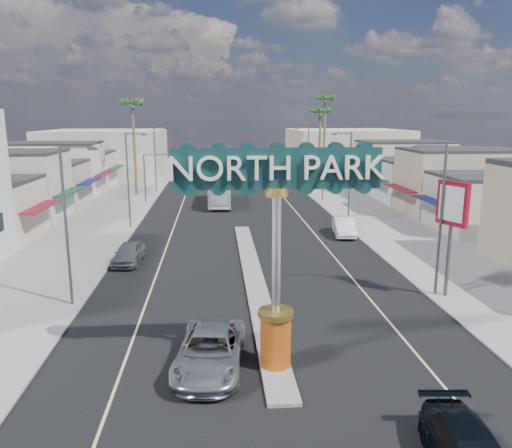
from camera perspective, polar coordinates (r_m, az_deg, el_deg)
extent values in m
plane|color=gray|center=(48.55, -1.71, -0.24)|extent=(160.00, 160.00, 0.00)
cube|color=black|center=(48.55, -1.71, -0.24)|extent=(20.00, 120.00, 0.01)
cube|color=gray|center=(33.12, -0.26, -6.10)|extent=(1.30, 30.00, 0.16)
cube|color=gray|center=(49.84, -18.00, -0.45)|extent=(8.00, 120.00, 0.12)
cube|color=gray|center=(51.18, 14.14, 0.11)|extent=(8.00, 120.00, 0.12)
cube|color=beige|center=(64.52, -24.26, 4.51)|extent=(12.00, 42.00, 6.00)
cube|color=#B7B29E|center=(66.29, 18.92, 5.10)|extent=(12.00, 42.00, 6.00)
cube|color=#B7B29E|center=(94.62, -16.76, 7.82)|extent=(20.00, 20.00, 8.00)
cube|color=beige|center=(95.73, 10.22, 8.18)|extent=(20.00, 20.00, 8.00)
cylinder|color=#CE3F0F|center=(21.57, 2.25, -13.16)|extent=(1.30, 1.30, 2.20)
cylinder|color=gold|center=(21.08, 2.28, -10.15)|extent=(1.50, 1.50, 0.25)
cylinder|color=#B7B7BC|center=(20.25, 2.34, -3.53)|extent=(0.36, 0.36, 4.80)
cylinder|color=gold|center=(19.70, 2.41, 3.69)|extent=(0.90, 0.90, 0.35)
cube|color=#0F3030|center=(19.59, 2.43, 6.37)|extent=(8.20, 0.50, 1.60)
cylinder|color=#47474C|center=(62.39, -12.60, 5.06)|extent=(0.18, 0.18, 6.00)
cylinder|color=#47474C|center=(61.81, -10.41, 7.79)|extent=(5.00, 0.12, 0.12)
cube|color=black|center=(61.68, -8.52, 7.38)|extent=(0.32, 0.32, 1.00)
sphere|color=red|center=(61.48, -8.54, 7.67)|extent=(0.22, 0.22, 0.22)
cylinder|color=#47474C|center=(63.23, 7.64, 5.34)|extent=(0.18, 0.18, 6.00)
cylinder|color=#47474C|center=(62.47, 5.46, 7.98)|extent=(5.00, 0.12, 0.12)
cube|color=black|center=(62.19, 3.62, 7.53)|extent=(0.32, 0.32, 1.00)
sphere|color=red|center=(61.99, 3.65, 7.81)|extent=(0.22, 0.22, 0.22)
cylinder|color=#47474C|center=(29.17, -20.87, -0.46)|extent=(0.16, 0.16, 9.00)
cylinder|color=#47474C|center=(28.34, -19.79, 8.28)|extent=(1.80, 0.10, 0.10)
cube|color=#47474C|center=(28.15, -18.19, 8.17)|extent=(0.50, 0.22, 0.15)
cylinder|color=#47474C|center=(48.41, -14.42, 4.75)|extent=(0.16, 0.16, 9.00)
cylinder|color=#47474C|center=(47.92, -13.63, 10.00)|extent=(1.80, 0.10, 0.10)
cube|color=#47474C|center=(47.81, -12.66, 9.92)|extent=(0.50, 0.22, 0.15)
cylinder|color=#47474C|center=(70.08, -11.45, 7.11)|extent=(0.16, 0.16, 9.00)
cylinder|color=#47474C|center=(69.74, -10.86, 10.73)|extent=(1.80, 0.10, 0.10)
cube|color=#47474C|center=(69.66, -10.19, 10.68)|extent=(0.50, 0.22, 0.15)
cylinder|color=#47474C|center=(30.86, 20.36, 0.25)|extent=(0.16, 0.16, 9.00)
cylinder|color=#47474C|center=(29.94, 19.41, 8.49)|extent=(1.80, 0.10, 0.10)
cube|color=#47474C|center=(29.63, 17.97, 8.36)|extent=(0.50, 0.22, 0.15)
cylinder|color=#47474C|center=(49.46, 10.66, 5.08)|extent=(0.16, 0.16, 9.00)
cylinder|color=#47474C|center=(48.88, 9.83, 10.20)|extent=(1.80, 0.10, 0.10)
cube|color=#47474C|center=(48.70, 8.90, 10.11)|extent=(0.50, 0.22, 0.15)
cylinder|color=#47474C|center=(70.80, 5.99, 7.34)|extent=(0.16, 0.16, 9.00)
cylinder|color=#47474C|center=(70.40, 5.34, 10.91)|extent=(1.80, 0.10, 0.10)
cube|color=#47474C|center=(70.27, 4.68, 10.84)|extent=(0.50, 0.22, 0.15)
cylinder|color=brown|center=(68.31, -13.72, 8.14)|extent=(0.36, 0.36, 12.00)
cylinder|color=brown|center=(75.10, 7.26, 8.35)|extent=(0.36, 0.36, 11.00)
cylinder|color=brown|center=(81.32, 7.81, 9.34)|extent=(0.36, 0.36, 13.00)
imported|color=#A0A0A5|center=(21.78, -5.29, -14.23)|extent=(3.38, 6.16, 1.63)
imported|color=slate|center=(37.37, -14.36, -3.25)|extent=(2.09, 4.58, 1.52)
imported|color=white|center=(45.35, 10.02, -0.27)|extent=(2.34, 5.10, 1.62)
imported|color=silver|center=(60.40, -4.24, 3.67)|extent=(2.60, 10.85, 3.02)
cylinder|color=#47474C|center=(31.24, 21.08, -3.94)|extent=(0.21, 0.21, 4.24)
cube|color=maroon|center=(30.52, 21.57, 2.20)|extent=(1.07, 2.06, 2.55)
cube|color=white|center=(30.40, 21.39, 2.18)|extent=(0.68, 1.57, 2.02)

